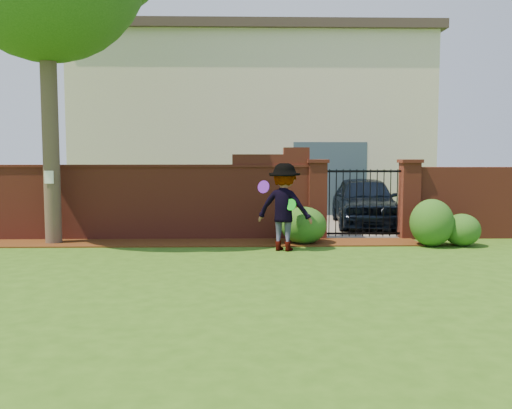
{
  "coord_description": "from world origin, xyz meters",
  "views": [
    {
      "loc": [
        0.61,
        -9.12,
        1.99
      ],
      "look_at": [
        0.89,
        1.4,
        1.05
      ],
      "focal_mm": 39.22,
      "sensor_mm": 36.0,
      "label": 1
    }
  ],
  "objects_px": {
    "frisbee_green": "(291,205)",
    "car": "(366,202)",
    "frisbee_purple": "(264,187)",
    "man": "(284,207)"
  },
  "relations": [
    {
      "from": "car",
      "to": "frisbee_green",
      "type": "bearing_deg",
      "value": -115.48
    },
    {
      "from": "car",
      "to": "frisbee_green",
      "type": "relative_size",
      "value": 17.19
    },
    {
      "from": "car",
      "to": "man",
      "type": "distance_m",
      "value": 4.63
    },
    {
      "from": "car",
      "to": "frisbee_purple",
      "type": "distance_m",
      "value": 4.79
    },
    {
      "from": "car",
      "to": "frisbee_green",
      "type": "distance_m",
      "value": 4.74
    },
    {
      "from": "man",
      "to": "frisbee_green",
      "type": "bearing_deg",
      "value": 144.63
    },
    {
      "from": "man",
      "to": "frisbee_green",
      "type": "distance_m",
      "value": 0.26
    },
    {
      "from": "frisbee_green",
      "to": "car",
      "type": "bearing_deg",
      "value": 59.0
    },
    {
      "from": "car",
      "to": "frisbee_purple",
      "type": "xyz_separation_m",
      "value": [
        -2.98,
        -3.7,
        0.62
      ]
    },
    {
      "from": "car",
      "to": "frisbee_purple",
      "type": "bearing_deg",
      "value": -123.3
    }
  ]
}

